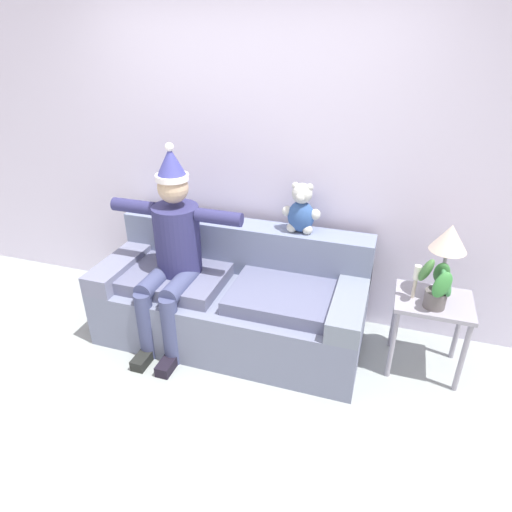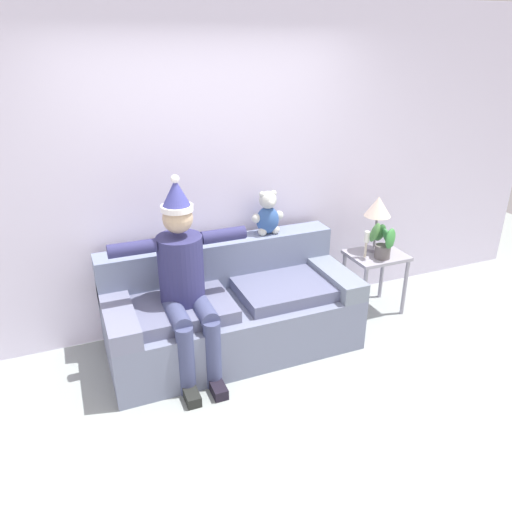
{
  "view_description": "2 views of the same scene",
  "coord_description": "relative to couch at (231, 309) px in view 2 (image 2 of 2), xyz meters",
  "views": [
    {
      "loc": [
        1.07,
        -1.69,
        2.23
      ],
      "look_at": [
        0.23,
        0.9,
        0.8
      ],
      "focal_mm": 31.08,
      "sensor_mm": 36.0,
      "label": 1
    },
    {
      "loc": [
        -1.13,
        -2.3,
        2.37
      ],
      "look_at": [
        0.18,
        0.92,
        0.83
      ],
      "focal_mm": 34.25,
      "sensor_mm": 36.0,
      "label": 2
    }
  ],
  "objects": [
    {
      "name": "ground_plane",
      "position": [
        0.0,
        -1.03,
        -0.33
      ],
      "size": [
        10.0,
        10.0,
        0.0
      ],
      "primitive_type": "plane",
      "color": "#969F9B"
    },
    {
      "name": "back_wall",
      "position": [
        0.0,
        0.52,
        1.02
      ],
      "size": [
        7.0,
        0.1,
        2.7
      ],
      "primitive_type": "cube",
      "color": "silver",
      "rests_on": "ground_plane"
    },
    {
      "name": "couch",
      "position": [
        0.0,
        0.0,
        0.0
      ],
      "size": [
        2.01,
        0.89,
        0.85
      ],
      "color": "slate",
      "rests_on": "ground_plane"
    },
    {
      "name": "person_seated",
      "position": [
        -0.4,
        -0.16,
        0.44
      ],
      "size": [
        1.02,
        0.77,
        1.53
      ],
      "color": "navy",
      "rests_on": "ground_plane"
    },
    {
      "name": "teddy_bear",
      "position": [
        0.45,
        0.27,
        0.68
      ],
      "size": [
        0.29,
        0.17,
        0.38
      ],
      "color": "#325594",
      "rests_on": "couch"
    },
    {
      "name": "side_table",
      "position": [
        1.44,
        0.04,
        0.14
      ],
      "size": [
        0.51,
        0.41,
        0.58
      ],
      "color": "#9593A1",
      "rests_on": "ground_plane"
    },
    {
      "name": "table_lamp",
      "position": [
        1.46,
        0.12,
        0.65
      ],
      "size": [
        0.24,
        0.24,
        0.52
      ],
      "color": "gray",
      "rests_on": "side_table"
    },
    {
      "name": "potted_plant",
      "position": [
        1.43,
        -0.04,
        0.41
      ],
      "size": [
        0.26,
        0.28,
        0.34
      ],
      "color": "#605A5A",
      "rests_on": "side_table"
    },
    {
      "name": "candle_tall",
      "position": [
        1.3,
        0.02,
        0.41
      ],
      "size": [
        0.04,
        0.04,
        0.25
      ],
      "color": "beige",
      "rests_on": "side_table"
    }
  ]
}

